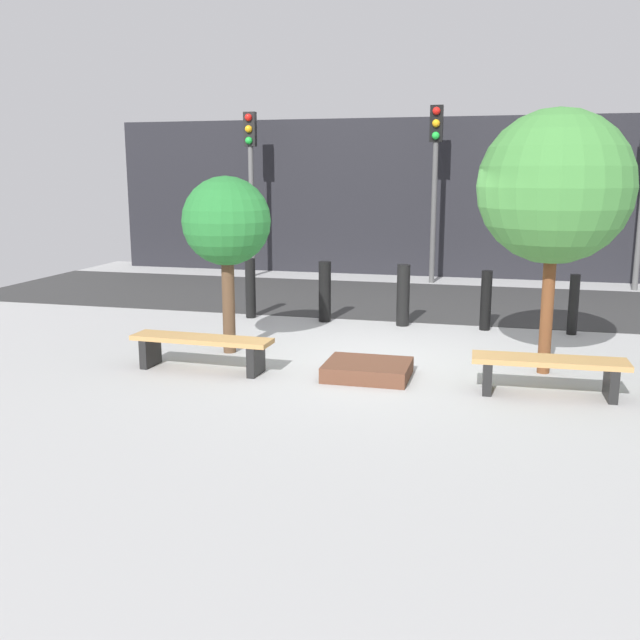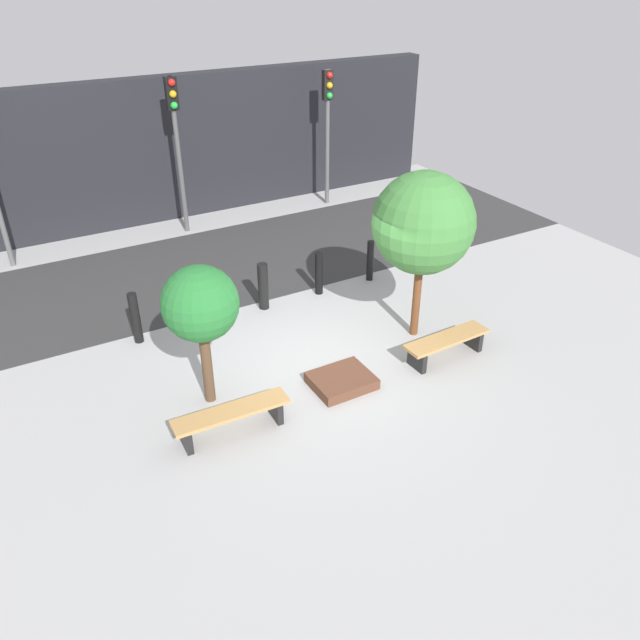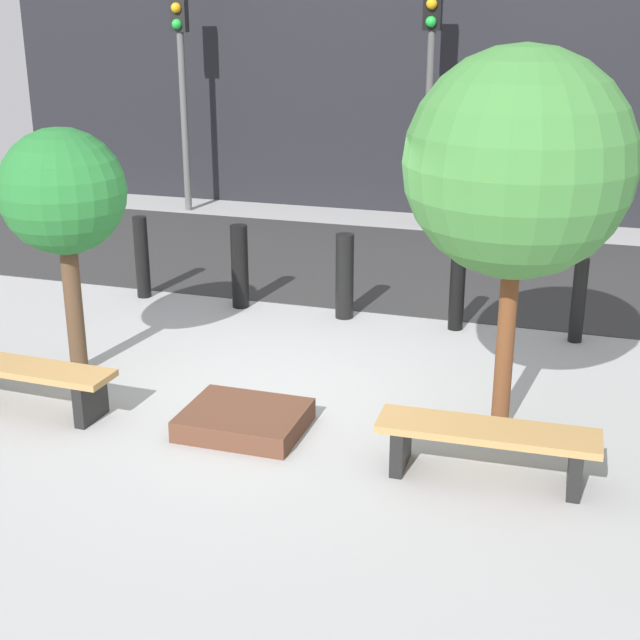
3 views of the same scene
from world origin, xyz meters
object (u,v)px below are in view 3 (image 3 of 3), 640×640
tree_behind_right_bench (518,165)px  bollard_left (240,267)px  planter_bed (244,420)px  tree_behind_left_bench (63,194)px  traffic_light_mid_west (431,60)px  bench_right (487,442)px  bollard_center (345,276)px  bollard_far_right (579,301)px  bollard_far_left (142,257)px  traffic_light_west (181,58)px  bollard_right (457,289)px  bench_left (20,376)px

tree_behind_right_bench → bollard_left: bearing=145.3°
planter_bed → tree_behind_left_bench: tree_behind_left_bench is taller
traffic_light_mid_west → bench_right: bearing=-75.5°
bollard_center → bollard_far_right: bollard_center is taller
tree_behind_right_bench → bollard_left: 4.52m
bollard_far_left → bollard_center: 2.63m
bollard_far_left → tree_behind_right_bench: bearing=-26.6°
traffic_light_west → tree_behind_right_bench: bearing=-48.1°
tree_behind_right_bench → bollard_left: size_ratio=3.17×
bollard_right → bollard_far_right: (1.32, 0.00, -0.01)m
bench_right → bollard_center: bearing=120.5°
bench_left → bollard_left: 3.41m
bollard_right → bollard_far_left: bearing=180.0°
bench_left → tree_behind_right_bench: 4.73m
bench_right → bollard_center: size_ratio=1.70×
tree_behind_right_bench → bollard_far_right: size_ratio=3.43×
bollard_center → traffic_light_west: bearing=132.0°
bollard_left → traffic_light_mid_west: 5.42m
bench_right → bollard_left: 4.76m
tree_behind_right_bench → traffic_light_mid_west: traffic_light_mid_west is taller
bollard_left → traffic_light_west: size_ratio=0.26×
bench_right → traffic_light_west: 10.58m
bench_left → tree_behind_right_bench: bearing=14.6°
bollard_far_left → tree_behind_left_bench: bearing=-77.2°
bench_right → planter_bed: (-2.10, 0.20, -0.22)m
tree_behind_left_bench → bollard_far_left: 2.74m
bollard_center → bollard_right: bollard_center is taller
bench_right → tree_behind_left_bench: tree_behind_left_bench is taller
tree_behind_left_bench → traffic_light_mid_west: traffic_light_mid_west is taller
bollard_right → bollard_far_right: bollard_right is taller
tree_behind_right_bench → bench_right: bearing=-90.0°
planter_bed → tree_behind_left_bench: (-2.10, 0.75, 1.70)m
bench_right → planter_bed: bench_right is taller
planter_bed → traffic_light_mid_west: 8.31m
tree_behind_left_bench → bollard_far_left: size_ratio=2.35×
traffic_light_west → bollard_right: bearing=-40.4°
tree_behind_left_bench → bollard_right: bearing=34.7°
bollard_left → bench_left: bearing=-103.3°
bollard_center → traffic_light_mid_west: size_ratio=0.26×
bollard_far_right → tree_behind_left_bench: bearing=-153.4°
bench_left → traffic_light_mid_west: (2.10, 8.10, 2.36)m
bench_left → bollard_left: size_ratio=1.81×
bollard_far_left → bollard_center: (2.63, 0.00, -0.01)m
bench_right → bollard_far_left: size_ratio=1.66×
bench_left → bollard_far_right: bollard_far_right is taller
bollard_left → bollard_far_right: bollard_left is taller
bench_right → traffic_light_mid_west: (-2.10, 8.10, 2.37)m
bench_left → traffic_light_mid_west: traffic_light_mid_west is taller
bollard_far_right → traffic_light_mid_west: (-2.63, 4.79, 2.21)m
tree_behind_left_bench → bollard_far_left: bearing=102.8°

